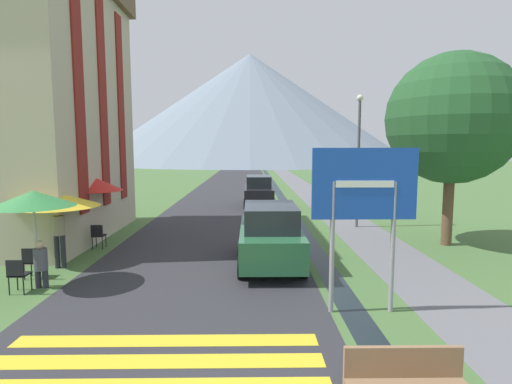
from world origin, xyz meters
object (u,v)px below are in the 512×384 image
(hotel_building, at_px, (25,91))
(cafe_umbrella_rear_red, at_px, (95,184))
(streetlamp, at_px, (359,150))
(parked_car_far, at_px, (259,191))
(person_standing_terrace, at_px, (59,234))
(cafe_chair_near_left, at_px, (32,260))
(cafe_chair_far_left, at_px, (75,236))
(cafe_chair_far_right, at_px, (98,234))
(cafe_umbrella_front_green, at_px, (33,199))
(tree_by_path, at_px, (453,119))
(cafe_umbrella_middle_yellow, at_px, (57,200))
(person_seated_far, at_px, (41,262))
(parked_car_near, at_px, (270,235))
(cafe_chair_nearest, at_px, (18,273))
(road_sign, at_px, (364,200))
(person_seated_near, at_px, (68,235))

(hotel_building, distance_m, cafe_umbrella_rear_red, 4.50)
(cafe_umbrella_rear_red, distance_m, streetlamp, 10.73)
(parked_car_far, xyz_separation_m, person_standing_terrace, (-5.99, -12.31, 0.10))
(hotel_building, distance_m, cafe_chair_near_left, 7.58)
(cafe_chair_far_left, xyz_separation_m, person_standing_terrace, (0.41, -1.90, 0.50))
(cafe_chair_far_right, bearing_deg, person_standing_terrace, -71.95)
(cafe_chair_far_right, distance_m, streetlamp, 10.95)
(cafe_chair_far_right, distance_m, person_standing_terrace, 2.27)
(cafe_umbrella_front_green, relative_size, tree_by_path, 0.36)
(cafe_umbrella_front_green, bearing_deg, cafe_umbrella_middle_yellow, 102.24)
(cafe_umbrella_rear_red, bearing_deg, cafe_chair_near_left, -92.01)
(streetlamp, height_order, tree_by_path, tree_by_path)
(parked_car_far, height_order, cafe_chair_near_left, parked_car_far)
(cafe_chair_near_left, relative_size, cafe_umbrella_middle_yellow, 0.35)
(cafe_umbrella_front_green, relative_size, streetlamp, 0.42)
(cafe_chair_near_left, distance_m, streetlamp, 12.81)
(cafe_umbrella_front_green, distance_m, person_seated_far, 1.56)
(parked_car_near, xyz_separation_m, streetlamp, (4.09, 5.67, 2.44))
(hotel_building, distance_m, tree_by_path, 15.54)
(cafe_umbrella_rear_red, xyz_separation_m, person_seated_far, (0.46, -4.79, -1.49))
(hotel_building, bearing_deg, cafe_chair_nearest, -64.60)
(road_sign, height_order, parked_car_near, road_sign)
(parked_car_near, distance_m, person_seated_far, 6.07)
(cafe_chair_far_left, bearing_deg, road_sign, -7.78)
(parked_car_far, distance_m, cafe_chair_nearest, 15.59)
(parked_car_near, xyz_separation_m, cafe_chair_far_right, (-5.82, 1.97, -0.40))
(person_standing_terrace, xyz_separation_m, tree_by_path, (12.52, 2.60, 3.44))
(cafe_chair_near_left, bearing_deg, hotel_building, 145.56)
(cafe_umbrella_middle_yellow, bearing_deg, person_seated_far, -74.68)
(parked_car_far, bearing_deg, tree_by_path, -56.06)
(parked_car_near, relative_size, parked_car_far, 0.98)
(hotel_building, xyz_separation_m, cafe_chair_far_right, (3.17, -1.82, -5.07))
(person_standing_terrace, bearing_deg, cafe_umbrella_front_green, -83.93)
(cafe_chair_far_right, height_order, person_seated_far, person_seated_far)
(hotel_building, xyz_separation_m, cafe_chair_nearest, (2.89, -6.08, -5.07))
(cafe_chair_near_left, bearing_deg, parked_car_near, 38.31)
(hotel_building, relative_size, person_seated_near, 8.40)
(road_sign, distance_m, tree_by_path, 7.75)
(person_seated_far, relative_size, person_standing_terrace, 0.70)
(parked_car_far, bearing_deg, person_standing_terrace, -115.93)
(cafe_chair_far_left, height_order, cafe_umbrella_front_green, cafe_umbrella_front_green)
(road_sign, xyz_separation_m, cafe_chair_far_left, (-8.25, 5.12, -1.87))
(hotel_building, bearing_deg, cafe_umbrella_front_green, -61.04)
(cafe_chair_far_left, xyz_separation_m, person_seated_far, (0.74, -3.57, 0.16))
(person_seated_far, bearing_deg, cafe_umbrella_middle_yellow, 105.32)
(cafe_chair_nearest, distance_m, cafe_chair_far_left, 3.98)
(person_seated_far, height_order, person_seated_near, person_seated_near)
(person_seated_near, bearing_deg, parked_car_far, 59.75)
(person_seated_near, distance_m, streetlamp, 11.79)
(road_sign, bearing_deg, cafe_chair_nearest, 171.65)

